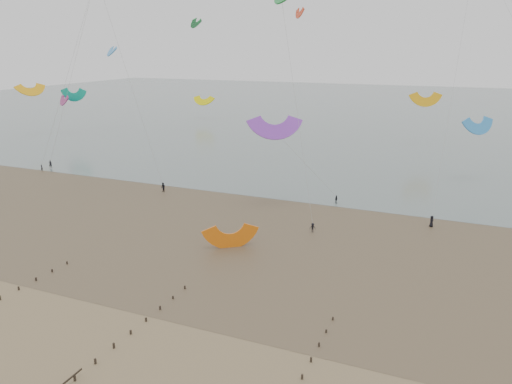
% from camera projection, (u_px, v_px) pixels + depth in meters
% --- Properties ---
extents(ground, '(500.00, 500.00, 0.00)m').
position_uv_depth(ground, '(89.00, 333.00, 50.20)').
color(ground, brown).
rests_on(ground, ground).
extents(sea_and_shore, '(500.00, 665.00, 0.03)m').
position_uv_depth(sea_and_shore, '(212.00, 221.00, 82.12)').
color(sea_and_shore, '#475654').
rests_on(sea_and_shore, ground).
extents(kitesurfer_lead, '(0.62, 0.48, 1.51)m').
position_uv_depth(kitesurfer_lead, '(42.00, 168.00, 115.01)').
color(kitesurfer_lead, black).
rests_on(kitesurfer_lead, ground).
extents(kitesurfers, '(136.89, 18.92, 1.90)m').
position_uv_depth(kitesurfers, '(374.00, 210.00, 84.91)').
color(kitesurfers, black).
rests_on(kitesurfers, ground).
extents(grounded_kite, '(8.62, 8.30, 3.74)m').
position_uv_depth(grounded_kite, '(231.00, 247.00, 71.54)').
color(grounded_kite, orange).
rests_on(grounded_kite, ground).
extents(kites_airborne, '(266.30, 117.95, 43.66)m').
position_uv_depth(kites_airborne, '(288.00, 77.00, 129.34)').
color(kites_airborne, '#FFAC10').
rests_on(kites_airborne, ground).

